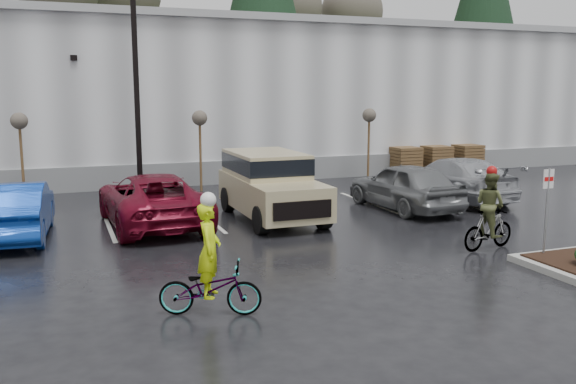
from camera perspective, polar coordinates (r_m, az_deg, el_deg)
name	(u,v)px	position (r m, az deg, el deg)	size (l,w,h in m)	color
ground	(408,280)	(13.27, 11.21, -8.12)	(120.00, 120.00, 0.00)	black
warehouse	(190,96)	(33.37, -9.18, 8.83)	(60.50, 15.50, 7.20)	#A1A3A6
wooded_ridge	(136,101)	(56.10, -14.01, 8.24)	(80.00, 25.00, 6.00)	#243B18
lamppost	(135,41)	(22.91, -14.16, 13.51)	(0.50, 1.00, 9.22)	black
sapling_west	(19,126)	(23.74, -23.83, 5.69)	(0.60, 0.60, 3.20)	#442E1B
sapling_mid	(200,122)	(24.30, -8.26, 6.47)	(0.60, 0.60, 3.20)	#442E1B
sapling_east	(369,119)	(26.94, 7.61, 6.77)	(0.60, 0.60, 3.20)	#442E1B
pallet_stack_a	(405,161)	(29.22, 10.91, 2.85)	(1.20, 1.20, 1.35)	#442E1B
pallet_stack_b	(436,160)	(30.14, 13.66, 2.95)	(1.20, 1.20, 1.35)	#442E1B
pallet_stack_c	(467,158)	(31.19, 16.40, 3.05)	(1.20, 1.20, 1.35)	#442E1B
fire_lane_sign	(547,202)	(15.40, 23.07, -0.87)	(0.30, 0.05, 2.20)	gray
car_blue	(16,210)	(18.04, -24.11, -1.56)	(1.64, 4.70, 1.55)	#0D3599
car_red	(152,199)	(18.48, -12.59, -0.68)	(2.59, 5.63, 1.56)	maroon
suv_tan	(272,186)	(18.87, -1.52, 0.52)	(2.20, 5.10, 2.06)	tan
car_grey	(404,186)	(20.81, 10.83, 0.57)	(1.90, 4.73, 1.61)	slate
car_far_silver	(454,179)	(23.07, 15.31, 1.21)	(2.19, 5.39, 1.56)	#B2B5BA
cyclist_hivis	(210,277)	(11.01, -7.32, -7.92)	(1.95, 1.27, 2.23)	#3F3F44
cyclist_olive	(489,219)	(16.10, 18.30, -2.40)	(1.70, 0.85, 2.13)	#3F3F44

